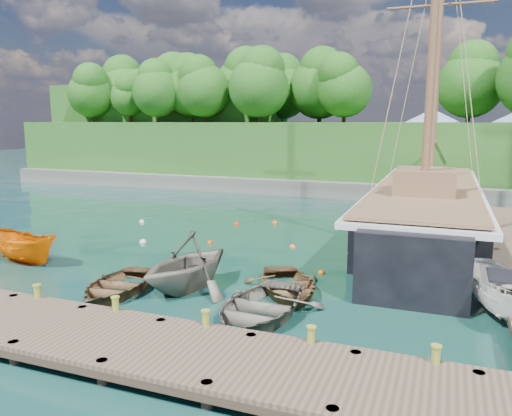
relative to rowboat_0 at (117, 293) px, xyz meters
The scene contains 24 objects.
ground 3.85m from the rowboat_0, 39.02° to the left, with size 160.00×160.00×0.00m, color #113726.
dock_near 6.46m from the rowboat_0, 39.28° to the right, with size 20.00×3.20×1.10m.
bollard_0 2.86m from the rowboat_0, 110.71° to the right, with size 0.26×0.26×0.45m, color olive.
bollard_1 3.34m from the rowboat_0, 53.43° to the right, with size 0.26×0.26×0.45m, color olive.
bollard_2 5.66m from the rowboat_0, 28.24° to the right, with size 0.26×0.26×0.45m, color olive.
bollard_3 8.42m from the rowboat_0, 18.54° to the right, with size 0.26×0.26×0.45m, color olive.
bollard_4 11.31m from the rowboat_0, 13.70° to the right, with size 0.26×0.26×0.45m, color olive.
rowboat_0 is the anchor object (origin of this frame).
rowboat_1 2.57m from the rowboat_0, 31.74° to the left, with size 3.78×4.38×2.31m, color #635D50.
rowboat_2 6.22m from the rowboat_0, 21.09° to the left, with size 2.93×4.10×0.85m, color brown.
rowboat_3 5.66m from the rowboat_0, ahead, with size 3.43×4.80×1.00m, color #5B5549.
motorboat_orange 6.50m from the rowboat_0, 163.53° to the left, with size 1.53×4.07×1.57m, color orange.
cabin_boat_white 13.20m from the rowboat_0, 10.37° to the left, with size 1.71×4.54×1.75m, color white.
schooner 16.83m from the rowboat_0, 53.50° to the left, with size 5.49×29.17×21.71m.
mooring_buoy_0 7.58m from the rowboat_0, 116.77° to the left, with size 0.36×0.36×0.36m, color silver.
mooring_buoy_1 7.89m from the rowboat_0, 91.05° to the left, with size 0.30×0.30×0.30m, color #E04001.
mooring_buoy_2 9.53m from the rowboat_0, 64.96° to the left, with size 0.30×0.30×0.30m, color orange.
mooring_buoy_3 11.02m from the rowboat_0, 50.96° to the left, with size 0.37×0.37×0.37m, color white.
mooring_buoy_4 12.62m from the rowboat_0, 93.18° to the left, with size 0.33×0.33×0.33m, color #EF2F00.
mooring_buoy_5 13.81m from the rowboat_0, 84.40° to the left, with size 0.36×0.36×0.36m, color #D9480B.
mooring_buoy_6 12.91m from the rowboat_0, 119.96° to the left, with size 0.30×0.30×0.30m, color white.
mooring_buoy_7 8.09m from the rowboat_0, 37.87° to the left, with size 0.29×0.29×0.29m, color #F36900.
headland 35.63m from the rowboat_0, 106.31° to the left, with size 51.00×19.31×12.90m.
distant_ridge 72.92m from the rowboat_0, 84.25° to the left, with size 117.00×40.00×10.00m.
Camera 1 is at (8.00, -16.74, 6.20)m, focal length 35.00 mm.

